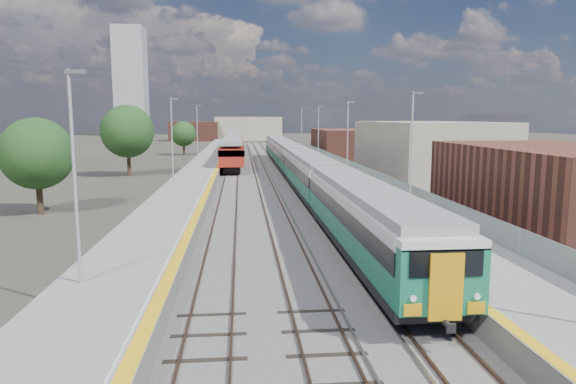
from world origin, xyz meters
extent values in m
plane|color=#47443A|center=(0.00, 50.00, 0.00)|extent=(320.00, 320.00, 0.00)
cube|color=#565451|center=(-2.25, 52.50, 0.03)|extent=(10.50, 155.00, 0.06)
cube|color=#4C3323|center=(0.78, 55.00, 0.11)|extent=(0.07, 160.00, 0.14)
cube|color=#4C3323|center=(2.22, 55.00, 0.11)|extent=(0.07, 160.00, 0.14)
cube|color=#4C3323|center=(-2.72, 55.00, 0.11)|extent=(0.07, 160.00, 0.14)
cube|color=#4C3323|center=(-1.28, 55.00, 0.11)|extent=(0.07, 160.00, 0.14)
cube|color=#4C3323|center=(-6.22, 55.00, 0.11)|extent=(0.07, 160.00, 0.14)
cube|color=#4C3323|center=(-4.78, 55.00, 0.11)|extent=(0.07, 160.00, 0.14)
cube|color=gray|center=(0.45, 55.00, 0.10)|extent=(0.08, 160.00, 0.10)
cube|color=gray|center=(-0.95, 55.00, 0.10)|extent=(0.08, 160.00, 0.10)
cube|color=slate|center=(5.25, 52.50, 0.50)|extent=(4.70, 155.00, 1.00)
cube|color=gray|center=(5.25, 52.50, 1.00)|extent=(4.70, 155.00, 0.03)
cube|color=yellow|center=(3.15, 52.50, 1.02)|extent=(0.40, 155.00, 0.01)
cube|color=gray|center=(7.45, 52.50, 1.60)|extent=(0.06, 155.00, 1.20)
cylinder|color=#9EA0A3|center=(6.60, 22.00, 4.77)|extent=(0.12, 0.12, 7.50)
cube|color=#4C4C4F|center=(6.85, 22.00, 8.42)|extent=(0.70, 0.18, 0.14)
cylinder|color=#9EA0A3|center=(6.60, 42.00, 4.77)|extent=(0.12, 0.12, 7.50)
cube|color=#4C4C4F|center=(6.85, 42.00, 8.42)|extent=(0.70, 0.18, 0.14)
cylinder|color=#9EA0A3|center=(6.60, 62.00, 4.77)|extent=(0.12, 0.12, 7.50)
cube|color=#4C4C4F|center=(6.85, 62.00, 8.42)|extent=(0.70, 0.18, 0.14)
cylinder|color=#9EA0A3|center=(6.60, 82.00, 4.77)|extent=(0.12, 0.12, 7.50)
cube|color=#4C4C4F|center=(6.85, 82.00, 8.42)|extent=(0.70, 0.18, 0.14)
cube|color=slate|center=(-9.05, 52.50, 0.50)|extent=(4.30, 155.00, 1.00)
cube|color=gray|center=(-9.05, 52.50, 1.00)|extent=(4.30, 155.00, 0.03)
cube|color=yellow|center=(-7.15, 52.50, 1.02)|extent=(0.45, 155.00, 0.01)
cube|color=silver|center=(-7.50, 52.50, 1.03)|extent=(0.08, 155.00, 0.01)
cylinder|color=#9EA0A3|center=(-10.20, 8.00, 4.77)|extent=(0.12, 0.12, 7.50)
cube|color=#4C4C4F|center=(-9.95, 8.00, 8.42)|extent=(0.70, 0.18, 0.14)
cylinder|color=#9EA0A3|center=(-10.20, 34.00, 4.77)|extent=(0.12, 0.12, 7.50)
cube|color=#4C4C4F|center=(-9.95, 34.00, 8.42)|extent=(0.70, 0.18, 0.14)
cylinder|color=#9EA0A3|center=(-10.20, 60.00, 4.77)|extent=(0.12, 0.12, 7.50)
cube|color=#4C4C4F|center=(-9.95, 60.00, 8.42)|extent=(0.70, 0.18, 0.14)
cube|color=brown|center=(14.00, 18.00, 2.60)|extent=(9.00, 16.00, 5.20)
cube|color=gray|center=(16.00, 45.00, 3.20)|extent=(11.00, 22.00, 6.40)
cube|color=brown|center=(13.00, 78.00, 2.40)|extent=(8.00, 18.00, 4.80)
cube|color=gray|center=(-2.00, 150.00, 3.50)|extent=(20.00, 14.00, 7.00)
cube|color=brown|center=(-18.00, 145.00, 2.80)|extent=(14.00, 12.00, 5.60)
cube|color=gray|center=(-45.00, 190.00, 20.00)|extent=(11.00, 11.00, 40.00)
cube|color=black|center=(1.50, 13.58, 0.85)|extent=(2.63, 18.86, 0.44)
cube|color=#136446|center=(1.50, 13.58, 1.62)|extent=(2.73, 18.86, 1.10)
cube|color=black|center=(1.50, 13.58, 2.50)|extent=(2.79, 18.86, 0.75)
cube|color=silver|center=(1.50, 13.58, 3.10)|extent=(2.73, 18.86, 0.46)
cube|color=gray|center=(1.50, 13.58, 3.50)|extent=(2.42, 18.86, 0.39)
cube|color=black|center=(1.50, 32.94, 0.85)|extent=(2.63, 18.86, 0.44)
cube|color=#136446|center=(1.50, 32.94, 1.62)|extent=(2.73, 18.86, 1.10)
cube|color=black|center=(1.50, 32.94, 2.50)|extent=(2.79, 18.86, 0.75)
cube|color=silver|center=(1.50, 32.94, 3.10)|extent=(2.73, 18.86, 0.46)
cube|color=gray|center=(1.50, 32.94, 3.50)|extent=(2.42, 18.86, 0.39)
cube|color=black|center=(1.50, 52.30, 0.85)|extent=(2.63, 18.86, 0.44)
cube|color=#136446|center=(1.50, 52.30, 1.62)|extent=(2.73, 18.86, 1.10)
cube|color=black|center=(1.50, 52.30, 2.50)|extent=(2.79, 18.86, 0.75)
cube|color=silver|center=(1.50, 52.30, 3.10)|extent=(2.73, 18.86, 0.46)
cube|color=gray|center=(1.50, 52.30, 3.50)|extent=(2.42, 18.86, 0.39)
cube|color=black|center=(1.50, 71.66, 0.85)|extent=(2.63, 18.86, 0.44)
cube|color=#136446|center=(1.50, 71.66, 1.62)|extent=(2.73, 18.86, 1.10)
cube|color=black|center=(1.50, 71.66, 2.50)|extent=(2.79, 18.86, 0.75)
cube|color=silver|center=(1.50, 71.66, 3.10)|extent=(2.73, 18.86, 0.46)
cube|color=gray|center=(1.50, 71.66, 3.50)|extent=(2.42, 18.86, 0.39)
cube|color=#136446|center=(1.50, 3.90, 2.08)|extent=(2.71, 0.58, 2.03)
cube|color=black|center=(1.50, 3.60, 2.66)|extent=(2.22, 0.06, 0.77)
cube|color=orange|center=(1.50, 3.54, 1.98)|extent=(1.02, 0.10, 2.03)
cube|color=black|center=(-5.50, 59.41, 0.50)|extent=(2.03, 17.27, 0.71)
cube|color=maroon|center=(-5.50, 59.41, 2.19)|extent=(2.99, 20.31, 2.14)
cube|color=black|center=(-5.50, 59.41, 2.73)|extent=(3.06, 20.31, 0.75)
cube|color=gray|center=(-5.50, 59.41, 3.80)|extent=(2.67, 20.31, 0.43)
cube|color=black|center=(-5.50, 80.22, 0.50)|extent=(2.03, 17.27, 0.71)
cube|color=maroon|center=(-5.50, 80.22, 2.19)|extent=(2.99, 20.31, 2.14)
cube|color=black|center=(-5.50, 80.22, 2.73)|extent=(3.06, 20.31, 0.75)
cube|color=gray|center=(-5.50, 80.22, 3.80)|extent=(2.67, 20.31, 0.43)
cube|color=black|center=(-5.50, 101.04, 0.50)|extent=(2.03, 17.27, 0.71)
cube|color=maroon|center=(-5.50, 101.04, 2.19)|extent=(2.99, 20.31, 2.14)
cube|color=black|center=(-5.50, 101.04, 2.73)|extent=(3.06, 20.31, 0.75)
cube|color=gray|center=(-5.50, 101.04, 3.80)|extent=(2.67, 20.31, 0.43)
cylinder|color=#382619|center=(-18.79, 27.36, 1.21)|extent=(0.44, 0.44, 2.41)
sphere|color=#173A16|center=(-18.79, 27.36, 4.35)|extent=(5.09, 5.09, 5.09)
cylinder|color=#382619|center=(-17.57, 51.40, 1.46)|extent=(0.44, 0.44, 2.91)
sphere|color=#173A16|center=(-17.57, 51.40, 5.26)|extent=(6.15, 6.15, 6.15)
cylinder|color=#382619|center=(-14.76, 84.96, 1.08)|extent=(0.44, 0.44, 2.16)
sphere|color=#173A16|center=(-14.76, 84.96, 3.90)|extent=(4.56, 4.56, 4.56)
cylinder|color=#382619|center=(21.01, 64.77, 1.01)|extent=(0.44, 0.44, 2.02)
sphere|color=#173A16|center=(21.01, 64.77, 3.64)|extent=(4.26, 4.26, 4.26)
camera|label=1|loc=(-4.42, -10.35, 6.89)|focal=32.00mm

